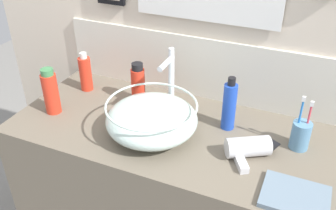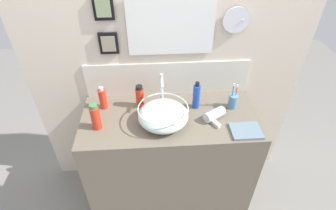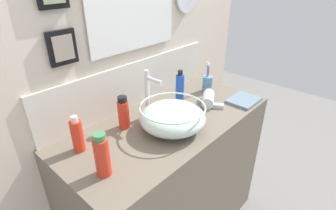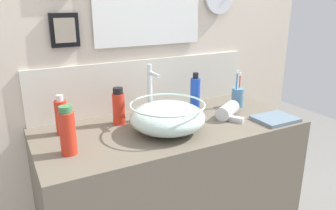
# 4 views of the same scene
# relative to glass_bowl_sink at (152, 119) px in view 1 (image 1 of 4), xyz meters

# --- Properties ---
(back_panel) EXTENTS (2.04, 0.10, 2.51)m
(back_panel) POSITION_rel_glass_bowl_sink_xyz_m (0.05, 0.37, 0.30)
(back_panel) COLOR beige
(back_panel) RESTS_ON ground
(glass_bowl_sink) EXTENTS (0.33, 0.33, 0.13)m
(glass_bowl_sink) POSITION_rel_glass_bowl_sink_xyz_m (0.00, 0.00, 0.00)
(glass_bowl_sink) COLOR silver
(glass_bowl_sink) RESTS_ON vanity_counter
(faucet) EXTENTS (0.02, 0.12, 0.27)m
(faucet) POSITION_rel_glass_bowl_sink_xyz_m (-0.00, 0.17, 0.09)
(faucet) COLOR silver
(faucet) RESTS_ON vanity_counter
(hair_drier) EXTENTS (0.20, 0.19, 0.07)m
(hair_drier) POSITION_rel_glass_bowl_sink_xyz_m (0.36, 0.03, -0.04)
(hair_drier) COLOR silver
(hair_drier) RESTS_ON vanity_counter
(toothbrush_cup) EXTENTS (0.07, 0.07, 0.20)m
(toothbrush_cup) POSITION_rel_glass_bowl_sink_xyz_m (0.50, 0.13, -0.01)
(toothbrush_cup) COLOR #598CB2
(toothbrush_cup) RESTS_ON vanity_counter
(spray_bottle) EXTENTS (0.05, 0.05, 0.21)m
(spray_bottle) POSITION_rel_glass_bowl_sink_xyz_m (0.24, 0.15, 0.03)
(spray_bottle) COLOR blue
(spray_bottle) RESTS_ON vanity_counter
(shampoo_bottle) EXTENTS (0.05, 0.05, 0.18)m
(shampoo_bottle) POSITION_rel_glass_bowl_sink_xyz_m (-0.41, 0.19, 0.01)
(shampoo_bottle) COLOR red
(shampoo_bottle) RESTS_ON vanity_counter
(lotion_bottle) EXTENTS (0.06, 0.06, 0.19)m
(lotion_bottle) POSITION_rel_glass_bowl_sink_xyz_m (-0.43, -0.02, 0.02)
(lotion_bottle) COLOR red
(lotion_bottle) RESTS_ON vanity_counter
(soap_dispenser) EXTENTS (0.06, 0.06, 0.17)m
(soap_dispenser) POSITION_rel_glass_bowl_sink_xyz_m (-0.15, 0.19, 0.01)
(soap_dispenser) COLOR red
(soap_dispenser) RESTS_ON vanity_counter
(hand_towel) EXTENTS (0.19, 0.16, 0.02)m
(hand_towel) POSITION_rel_glass_bowl_sink_xyz_m (0.53, -0.12, -0.06)
(hand_towel) COLOR slate
(hand_towel) RESTS_ON vanity_counter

